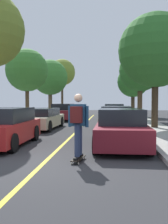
{
  "coord_description": "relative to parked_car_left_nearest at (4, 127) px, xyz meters",
  "views": [
    {
      "loc": [
        1.73,
        -6.54,
        1.68
      ],
      "look_at": [
        0.27,
        8.54,
        1.01
      ],
      "focal_mm": 40.31,
      "sensor_mm": 36.0,
      "label": 1
    }
  ],
  "objects": [
    {
      "name": "street_tree_right_near",
      "position": [
        6.64,
        12.81,
        3.55
      ],
      "size": [
        3.58,
        3.58,
        5.93
      ],
      "color": "#4C3823",
      "rests_on": "sidewalk_right"
    },
    {
      "name": "ground",
      "position": [
        2.2,
        -2.58,
        -0.7
      ],
      "size": [
        80.0,
        80.0,
        0.0
      ],
      "primitive_type": "plane",
      "color": "#2D2D30"
    },
    {
      "name": "center_line",
      "position": [
        2.2,
        1.42,
        -0.7
      ],
      "size": [
        0.12,
        39.2,
        0.01
      ],
      "primitive_type": "cube",
      "color": "gold",
      "rests_on": "ground"
    },
    {
      "name": "parked_car_left_nearest",
      "position": [
        0.0,
        0.0,
        0.0
      ],
      "size": [
        1.94,
        4.03,
        1.41
      ],
      "color": "maroon",
      "rests_on": "ground"
    },
    {
      "name": "parked_car_left_far",
      "position": [
        0.0,
        12.7,
        0.01
      ],
      "size": [
        1.97,
        4.72,
        1.44
      ],
      "color": "maroon",
      "rests_on": "ground"
    },
    {
      "name": "street_tree_right_nearest",
      "position": [
        6.64,
        5.84,
        3.89
      ],
      "size": [
        4.28,
        4.28,
        6.6
      ],
      "color": "#3D2D1E",
      "rests_on": "sidewalk_right"
    },
    {
      "name": "parked_car_left_farthest",
      "position": [
        0.0,
        18.68,
        -0.05
      ],
      "size": [
        1.87,
        4.32,
        1.29
      ],
      "color": "black",
      "rests_on": "ground"
    },
    {
      "name": "parked_car_right_nearest",
      "position": [
        4.4,
        0.14,
        -0.03
      ],
      "size": [
        1.91,
        4.37,
        1.39
      ],
      "color": "maroon",
      "rests_on": "ground"
    },
    {
      "name": "parked_car_left_near",
      "position": [
        0.0,
        5.6,
        -0.07
      ],
      "size": [
        1.92,
        4.55,
        1.24
      ],
      "color": "#BCAD89",
      "rests_on": "ground"
    },
    {
      "name": "parked_car_right_far",
      "position": [
        4.4,
        12.27,
        0.01
      ],
      "size": [
        1.83,
        4.14,
        1.43
      ],
      "color": "white",
      "rests_on": "ground"
    },
    {
      "name": "skateboard",
      "position": [
        3.11,
        -2.28,
        -0.61
      ],
      "size": [
        0.34,
        0.86,
        0.1
      ],
      "color": "black",
      "rests_on": "ground"
    },
    {
      "name": "street_tree_right_far",
      "position": [
        6.64,
        18.97,
        3.1
      ],
      "size": [
        3.43,
        3.43,
        5.39
      ],
      "color": "#3D2D1E",
      "rests_on": "sidewalk_right"
    },
    {
      "name": "skateboarder",
      "position": [
        3.11,
        -2.31,
        0.42
      ],
      "size": [
        0.59,
        0.71,
        1.77
      ],
      "color": "black",
      "rests_on": "skateboard"
    },
    {
      "name": "street_tree_left_near",
      "position": [
        -2.23,
        9.56,
        3.3
      ],
      "size": [
        3.22,
        3.22,
        5.48
      ],
      "color": "#4C3823",
      "rests_on": "sidewalk_left"
    },
    {
      "name": "parked_car_right_near",
      "position": [
        4.4,
        5.61,
        -0.03
      ],
      "size": [
        2.06,
        4.2,
        1.37
      ],
      "color": "#BCAD89",
      "rests_on": "ground"
    },
    {
      "name": "street_tree_left_farthest",
      "position": [
        -2.23,
        24.25,
        4.8
      ],
      "size": [
        3.51,
        3.51,
        7.14
      ],
      "color": "#3D2D1E",
      "rests_on": "sidewalk_left"
    },
    {
      "name": "street_tree_left_far",
      "position": [
        -2.23,
        17.22,
        3.47
      ],
      "size": [
        3.74,
        3.74,
        5.92
      ],
      "color": "brown",
      "rests_on": "sidewalk_left"
    }
  ]
}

